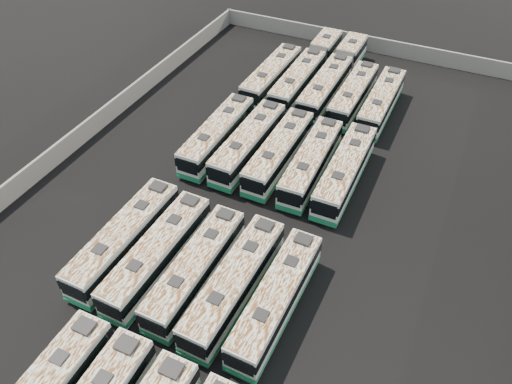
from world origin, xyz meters
The scene contains 17 objects.
ground centered at (0.00, 0.00, 0.00)m, with size 140.00×140.00×0.00m, color black.
perimeter_wall centered at (0.00, 0.00, 1.10)m, with size 45.20×73.20×2.20m.
bus_midfront_far_left centered at (-8.53, -8.71, 1.80)m, with size 2.78×12.51×3.52m.
bus_midfront_left centered at (-5.17, -8.93, 1.78)m, with size 2.80×12.38×3.48m.
bus_midfront_center centered at (-1.68, -8.89, 1.72)m, with size 2.60×11.98×3.37m.
bus_midfront_right centered at (1.72, -8.94, 1.79)m, with size 2.94×12.47×3.50m.
bus_midfront_far_right centered at (5.12, -8.83, 1.74)m, with size 2.71×12.10×3.40m.
bus_midback_far_left centered at (-8.62, 7.39, 1.78)m, with size 2.71×12.38×3.48m.
bus_midback_left centered at (-5.07, 7.49, 1.81)m, with size 2.86×12.58×3.53m.
bus_midback_center centered at (-1.69, 7.49, 1.77)m, with size 2.68×12.32×3.47m.
bus_midback_right centered at (1.79, 7.34, 1.76)m, with size 2.87×12.25×3.44m.
bus_midback_far_right centered at (5.19, 7.42, 1.80)m, with size 2.75×12.53×3.53m.
bus_back_far_left centered at (-8.53, 21.10, 1.80)m, with size 2.85×12.52×3.52m.
bus_back_left centered at (-5.15, 24.56, 1.79)m, with size 2.64×19.31×3.50m.
bus_back_center centered at (-1.64, 24.52, 1.80)m, with size 2.70×19.46×3.53m.
bus_back_right centered at (1.77, 21.22, 1.72)m, with size 2.62×11.99×3.37m.
bus_back_far_right centered at (5.14, 21.04, 1.74)m, with size 2.57×12.10×3.41m.
Camera 1 is at (13.12, -29.30, 32.10)m, focal length 35.00 mm.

